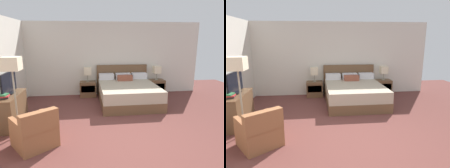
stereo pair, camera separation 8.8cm
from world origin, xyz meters
TOP-DOWN VIEW (x-y plane):
  - ground_plane at (0.00, 0.00)m, footprint 11.09×11.09m
  - wall_back at (0.00, 3.73)m, footprint 6.75×0.06m
  - bed at (0.54, 2.64)m, footprint 1.81×2.14m
  - nightstand_left at (-0.69, 3.43)m, footprint 0.55×0.41m
  - nightstand_right at (1.76, 3.43)m, footprint 0.55×0.41m
  - table_lamp_left at (-0.69, 3.43)m, footprint 0.25×0.25m
  - table_lamp_right at (1.76, 3.43)m, footprint 0.25×0.25m
  - dresser at (-2.52, 1.31)m, footprint 0.47×1.17m
  - tv at (-2.51, 1.40)m, footprint 0.18×0.87m
  - book_red_cover at (-2.52, 1.00)m, footprint 0.26×0.19m
  - book_blue_cover at (-2.50, 1.00)m, footprint 0.24×0.22m
  - book_small_top at (-2.52, 1.00)m, footprint 0.22×0.21m
  - armchair_by_window at (-1.71, 0.24)m, footprint 0.96×0.96m
  - floor_lamp at (-2.18, 0.74)m, footprint 0.33×0.33m

SIDE VIEW (x-z plane):
  - ground_plane at x=0.00m, z-range 0.00..0.00m
  - nightstand_left at x=-0.69m, z-range 0.00..0.53m
  - nightstand_right at x=1.76m, z-range 0.00..0.53m
  - armchair_by_window at x=-1.71m, z-range -0.10..0.66m
  - bed at x=0.54m, z-range -0.21..0.86m
  - dresser at x=-2.52m, z-range 0.01..0.76m
  - book_red_cover at x=-2.52m, z-range 0.74..0.78m
  - book_blue_cover at x=-2.50m, z-range 0.78..0.81m
  - book_small_top at x=-2.52m, z-range 0.81..0.85m
  - table_lamp_left at x=-0.69m, z-range 0.64..1.14m
  - table_lamp_right at x=1.76m, z-range 0.64..1.14m
  - tv at x=-2.51m, z-range 0.74..1.24m
  - wall_back at x=0.00m, z-range 0.00..2.55m
  - floor_lamp at x=-2.18m, z-range 0.57..2.22m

